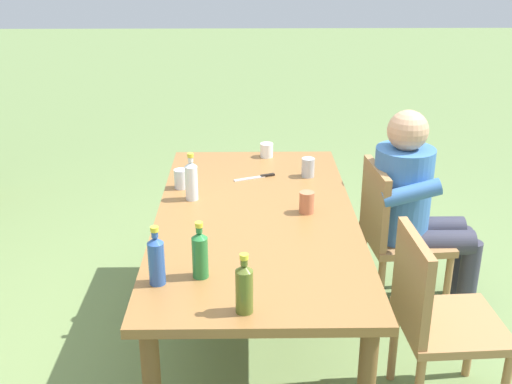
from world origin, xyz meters
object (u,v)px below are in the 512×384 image
Objects in this scene: cup_white at (267,150)px; dining_table at (256,231)px; bottle_blue at (156,259)px; table_knife at (258,177)px; chair_near_left at (435,314)px; bottle_clear at (191,180)px; bottle_green at (200,254)px; cup_terracotta at (307,202)px; cup_glass at (181,179)px; cup_steel at (308,167)px; backpack_by_far_side at (286,207)px; person_in_white_shirt at (415,202)px; chair_near_right at (393,230)px; bottle_olive at (244,287)px.

dining_table is at bearing 174.83° from cup_white.
table_knife is (1.14, -0.41, -0.10)m from bottle_blue.
chair_near_left is 3.52× the size of bottle_clear.
bottle_green is 0.97× the size of bottle_blue.
table_knife is at bearing -1.91° from dining_table.
cup_terracotta reaches higher than cup_glass.
cup_steel is 0.22× the size of backpack_by_far_side.
bottle_green is at bearing 142.31° from cup_terracotta.
person_in_white_shirt reaches higher than cup_white.
cup_glass is at bearing 147.59° from backpack_by_far_side.
bottle_green is 0.96× the size of bottle_clear.
dining_table is 18.35× the size of cup_glass.
cup_steel is at bearing 81.29° from person_in_white_shirt.
bottle_green is (-1.01, 1.01, 0.39)m from chair_near_right.
dining_table is 2.18× the size of chair_near_right.
cup_terracotta is (-0.40, 0.64, 0.18)m from person_in_white_shirt.
table_knife reaches higher than backpack_by_far_side.
bottle_blue is (-0.05, 0.16, 0.00)m from bottle_green.
person_in_white_shirt is at bearing -98.71° from cup_steel.
bottle_blue reaches higher than cup_terracotta.
bottle_blue is at bearing 162.54° from cup_white.
cup_steel is 1.26× the size of cup_white.
dining_table is at bearing -132.07° from cup_glass.
cup_white is at bearing -9.71° from table_knife.
chair_near_right reaches higher than cup_white.
chair_near_left is 0.74× the size of person_in_white_shirt.
cup_white is at bearing -11.95° from bottle_green.
bottle_green is 2.09m from backpack_by_far_side.
person_in_white_shirt is at bearing -64.37° from dining_table.
cup_steel is 0.46× the size of table_knife.
dining_table is 0.86m from bottle_olive.
cup_steel is (1.15, -0.69, -0.05)m from bottle_blue.
cup_white is (1.44, -0.31, -0.06)m from bottle_green.
cup_white is 0.84m from cup_terracotta.
dining_table is 0.55m from cup_glass.
person_in_white_shirt reaches higher than cup_terracotta.
bottle_blue is 2.87× the size of cup_white.
bottle_clear is 2.32× the size of cup_terracotta.
bottle_clear is (0.63, 1.10, 0.40)m from chair_near_left.
bottle_blue is 2.35× the size of cup_glass.
dining_table is 0.61m from cup_steel.
chair_near_right is at bearing -78.76° from bottle_clear.
chair_near_right is 10.28× the size of cup_white.
chair_near_right is 8.16× the size of cup_terracotta.
dining_table is at bearing -3.69° from bottle_olive.
bottle_green is (-1.01, 1.12, 0.22)m from person_in_white_shirt.
chair_near_right is at bearing -149.59° from backpack_by_far_side.
bottle_blue is at bearing 148.39° from dining_table.
person_in_white_shirt is 11.06× the size of cup_terracotta.
bottle_blue is at bearing 129.68° from person_in_white_shirt.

